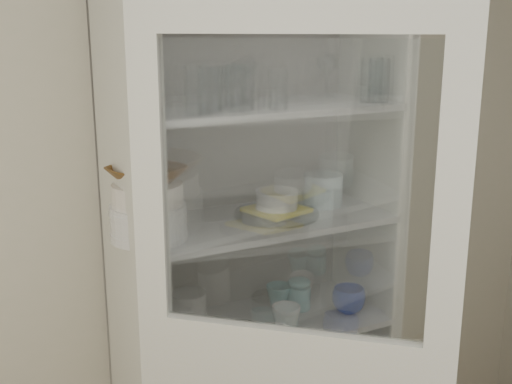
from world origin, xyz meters
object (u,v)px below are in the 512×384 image
yellow_trivet (277,210)px  white_canister (189,311)px  plate_stack_front (149,222)px  plate_stack_back (141,209)px  mug_teal (279,296)px  cream_bowl (148,194)px  mug_blue (349,300)px  goblet_3 (327,74)px  pantry_cabinet (248,295)px  glass_platter (277,214)px  terracotta_bowl (147,175)px  goblet_1 (238,81)px  grey_bowl_stack (323,190)px  measuring_cups (245,331)px  goblet_2 (246,77)px  white_ramekin (277,199)px  teal_jar (299,295)px  goblet_0 (132,83)px  mug_white (286,319)px

yellow_trivet → white_canister: (-0.32, 0.06, -0.35)m
plate_stack_front → plate_stack_back: (0.02, 0.15, 0.00)m
yellow_trivet → mug_teal: (0.06, 0.08, -0.38)m
cream_bowl → mug_blue: cream_bowl is taller
goblet_3 → plate_stack_front: size_ratio=0.72×
yellow_trivet → pantry_cabinet: bearing=132.1°
goblet_3 → glass_platter: goblet_3 is taller
pantry_cabinet → terracotta_bowl: (-0.41, -0.11, 0.53)m
goblet_3 → goblet_1: bearing=-179.5°
plate_stack_back → grey_bowl_stack: grey_bowl_stack is taller
cream_bowl → measuring_cups: 0.62m
goblet_2 → grey_bowl_stack: bearing=-15.6°
mug_blue → glass_platter: bearing=174.3°
pantry_cabinet → goblet_2: pantry_cabinet is taller
plate_stack_back → white_ramekin: plate_stack_back is taller
goblet_2 → white_canister: goblet_2 is taller
teal_jar → goblet_0: bearing=171.3°
mug_blue → mug_teal: 0.27m
goblet_3 → mug_white: goblet_3 is taller
grey_bowl_stack → measuring_cups: 0.60m
cream_bowl → mug_white: cream_bowl is taller
cream_bowl → goblet_1: bearing=17.5°
mug_white → teal_jar: 0.20m
goblet_1 → teal_jar: 0.86m
mug_white → pantry_cabinet: bearing=97.8°
mug_blue → mug_teal: (-0.22, 0.16, -0.00)m
glass_platter → mug_teal: glass_platter is taller
goblet_0 → mug_white: size_ratio=1.53×
glass_platter → plate_stack_front: bearing=-176.3°
goblet_0 → teal_jar: goblet_0 is taller
plate_stack_front → yellow_trivet: plate_stack_front is taller
white_ramekin → grey_bowl_stack: size_ratio=1.03×
white_ramekin → measuring_cups: white_ramekin is taller
goblet_0 → glass_platter: size_ratio=0.52×
mug_blue → goblet_0: bearing=173.9°
white_canister → mug_white: bearing=-28.7°
plate_stack_front → plate_stack_back: size_ratio=1.22×
goblet_2 → mug_teal: goblet_2 is taller
plate_stack_front → goblet_3: bearing=9.3°
goblet_3 → measuring_cups: bearing=-159.0°
glass_platter → mug_blue: bearing=-15.1°
goblet_0 → white_canister: goblet_0 is taller
grey_bowl_stack → teal_jar: bearing=-176.3°
plate_stack_back → teal_jar: 0.72m
plate_stack_front → mug_teal: bearing=11.7°
goblet_2 → teal_jar: size_ratio=1.58×
goblet_0 → mug_white: 0.97m
terracotta_bowl → measuring_cups: (0.32, -0.04, -0.59)m
plate_stack_back → teal_jar: bearing=-7.5°
mug_teal → teal_jar: teal_jar is taller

